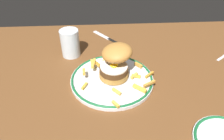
# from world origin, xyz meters

# --- Properties ---
(ground_plane) EXTENTS (1.32, 0.82, 0.04)m
(ground_plane) POSITION_xyz_m (0.00, 0.00, -0.02)
(ground_plane) COLOR brown
(dinner_plate) EXTENTS (0.28, 0.28, 0.02)m
(dinner_plate) POSITION_xyz_m (0.02, -0.04, 0.01)
(dinner_plate) COLOR silver
(dinner_plate) RESTS_ON ground_plane
(burger) EXTENTS (0.12, 0.12, 0.11)m
(burger) POSITION_xyz_m (0.03, -0.02, 0.07)
(burger) COLOR #B37D35
(burger) RESTS_ON dinner_plate
(fries_pile) EXTENTS (0.25, 0.25, 0.03)m
(fries_pile) POSITION_xyz_m (0.04, -0.04, 0.03)
(fries_pile) COLOR gold
(fries_pile) RESTS_ON dinner_plate
(water_glass) EXTENTS (0.07, 0.07, 0.11)m
(water_glass) POSITION_xyz_m (-0.13, 0.14, 0.05)
(water_glass) COLOR silver
(water_glass) RESTS_ON ground_plane
(knife) EXTENTS (0.13, 0.15, 0.01)m
(knife) POSITION_xyz_m (0.02, 0.26, 0.00)
(knife) COLOR black
(knife) RESTS_ON ground_plane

